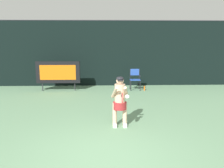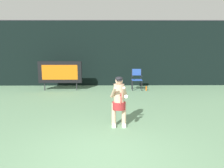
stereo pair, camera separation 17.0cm
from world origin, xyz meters
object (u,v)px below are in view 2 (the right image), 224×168
Objects in this scene: scoreboard at (60,72)px; water_bottle at (146,88)px; umpire_chair at (137,78)px; tennis_player at (119,99)px; tennis_racket at (121,98)px.

water_bottle is at bearing -1.98° from scoreboard.
tennis_player is at bearing -102.28° from umpire_chair.
umpire_chair is 4.08× the size of water_bottle.
scoreboard is 1.48× the size of tennis_player.
umpire_chair is 1.79× the size of tennis_racket.
tennis_player is 0.52m from tennis_racket.
tennis_racket is at bearing -106.00° from water_bottle.
scoreboard is 5.87m from tennis_player.
tennis_racket is (2.82, -5.66, 0.02)m from scoreboard.
tennis_racket reaches higher than umpire_chair.
tennis_racket is (0.03, -0.50, 0.15)m from tennis_player.
water_bottle is at bearing -26.30° from umpire_chair.
umpire_chair is (3.93, 0.08, -0.33)m from scoreboard.
tennis_player is (-1.14, -5.24, 0.19)m from umpire_chair.
umpire_chair reaches higher than water_bottle.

